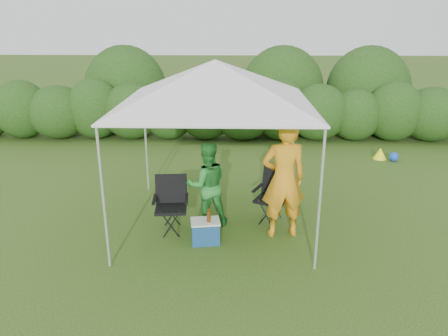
{
  "coord_description": "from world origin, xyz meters",
  "views": [
    {
      "loc": [
        0.33,
        -6.54,
        3.48
      ],
      "look_at": [
        0.14,
        0.4,
        1.05
      ],
      "focal_mm": 35.0,
      "sensor_mm": 36.0,
      "label": 1
    }
  ],
  "objects_px": {
    "canopy": "(215,83)",
    "chair_right": "(273,192)",
    "chair_left": "(171,200)",
    "woman": "(207,185)",
    "cooler": "(205,231)",
    "man": "(284,179)"
  },
  "relations": [
    {
      "from": "canopy",
      "to": "chair_right",
      "type": "relative_size",
      "value": 3.32
    },
    {
      "from": "chair_left",
      "to": "woman",
      "type": "xyz_separation_m",
      "value": [
        0.6,
        0.2,
        0.21
      ]
    },
    {
      "from": "chair_right",
      "to": "woman",
      "type": "relative_size",
      "value": 0.63
    },
    {
      "from": "woman",
      "to": "cooler",
      "type": "height_order",
      "value": "woman"
    },
    {
      "from": "chair_left",
      "to": "cooler",
      "type": "relative_size",
      "value": 1.87
    },
    {
      "from": "canopy",
      "to": "cooler",
      "type": "bearing_deg",
      "value": -100.45
    },
    {
      "from": "canopy",
      "to": "woman",
      "type": "distance_m",
      "value": 1.73
    },
    {
      "from": "canopy",
      "to": "cooler",
      "type": "xyz_separation_m",
      "value": [
        -0.14,
        -0.76,
        -2.27
      ]
    },
    {
      "from": "chair_left",
      "to": "man",
      "type": "relative_size",
      "value": 0.48
    },
    {
      "from": "man",
      "to": "cooler",
      "type": "distance_m",
      "value": 1.52
    },
    {
      "from": "chair_right",
      "to": "man",
      "type": "relative_size",
      "value": 0.47
    },
    {
      "from": "chair_right",
      "to": "man",
      "type": "height_order",
      "value": "man"
    },
    {
      "from": "cooler",
      "to": "man",
      "type": "bearing_deg",
      "value": 5.29
    },
    {
      "from": "canopy",
      "to": "cooler",
      "type": "distance_m",
      "value": 2.39
    },
    {
      "from": "canopy",
      "to": "chair_right",
      "type": "xyz_separation_m",
      "value": [
        1.01,
        0.13,
        -1.93
      ]
    },
    {
      "from": "chair_right",
      "to": "chair_left",
      "type": "bearing_deg",
      "value": -140.96
    },
    {
      "from": "chair_right",
      "to": "woman",
      "type": "distance_m",
      "value": 1.2
    },
    {
      "from": "chair_left",
      "to": "cooler",
      "type": "distance_m",
      "value": 0.84
    },
    {
      "from": "chair_right",
      "to": "man",
      "type": "xyz_separation_m",
      "value": [
        0.1,
        -0.57,
        0.46
      ]
    },
    {
      "from": "man",
      "to": "cooler",
      "type": "relative_size",
      "value": 3.92
    },
    {
      "from": "chair_right",
      "to": "cooler",
      "type": "xyz_separation_m",
      "value": [
        -1.15,
        -0.88,
        -0.33
      ]
    },
    {
      "from": "chair_right",
      "to": "chair_left",
      "type": "height_order",
      "value": "chair_left"
    }
  ]
}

